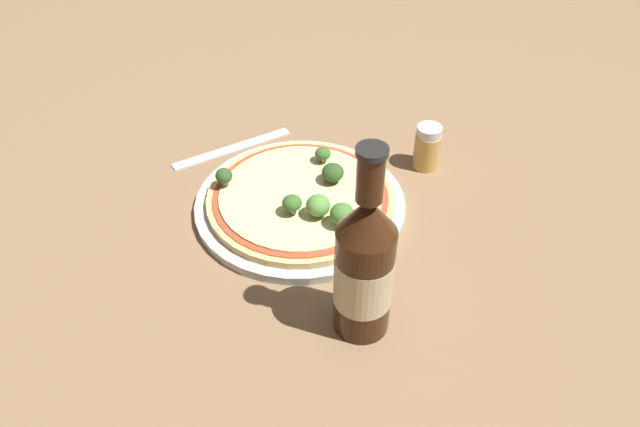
# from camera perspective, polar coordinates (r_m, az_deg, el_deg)

# --- Properties ---
(ground_plane) EXTENTS (3.00, 3.00, 0.00)m
(ground_plane) POSITION_cam_1_polar(r_m,az_deg,el_deg) (0.85, -2.29, 1.15)
(ground_plane) COLOR #846647
(plate) EXTENTS (0.28, 0.28, 0.01)m
(plate) POSITION_cam_1_polar(r_m,az_deg,el_deg) (0.84, -2.12, 0.74)
(plate) COLOR #B2B7B2
(plate) RESTS_ON ground_plane
(pizza) EXTENTS (0.25, 0.25, 0.01)m
(pizza) POSITION_cam_1_polar(r_m,az_deg,el_deg) (0.83, -2.09, 1.36)
(pizza) COLOR tan
(pizza) RESTS_ON plate
(broccoli_floret_0) EXTENTS (0.02, 0.02, 0.03)m
(broccoli_floret_0) POSITION_cam_1_polar(r_m,az_deg,el_deg) (0.84, -8.78, 3.40)
(broccoli_floret_0) COLOR #89A866
(broccoli_floret_0) RESTS_ON pizza
(broccoli_floret_1) EXTENTS (0.03, 0.03, 0.03)m
(broccoli_floret_1) POSITION_cam_1_polar(r_m,az_deg,el_deg) (0.77, 2.01, -0.04)
(broccoli_floret_1) COLOR #89A866
(broccoli_floret_1) RESTS_ON pizza
(broccoli_floret_2) EXTENTS (0.02, 0.02, 0.02)m
(broccoli_floret_2) POSITION_cam_1_polar(r_m,az_deg,el_deg) (0.87, 0.27, 5.48)
(broccoli_floret_2) COLOR #89A866
(broccoli_floret_2) RESTS_ON pizza
(broccoli_floret_3) EXTENTS (0.03, 0.03, 0.03)m
(broccoli_floret_3) POSITION_cam_1_polar(r_m,az_deg,el_deg) (0.78, -0.12, 0.75)
(broccoli_floret_3) COLOR #89A866
(broccoli_floret_3) RESTS_ON pizza
(broccoli_floret_4) EXTENTS (0.03, 0.03, 0.03)m
(broccoli_floret_4) POSITION_cam_1_polar(r_m,az_deg,el_deg) (0.78, -2.58, 0.94)
(broccoli_floret_4) COLOR #89A866
(broccoli_floret_4) RESTS_ON pizza
(broccoli_floret_5) EXTENTS (0.03, 0.03, 0.03)m
(broccoli_floret_5) POSITION_cam_1_polar(r_m,az_deg,el_deg) (0.84, 1.18, 3.76)
(broccoli_floret_5) COLOR #89A866
(broccoli_floret_5) RESTS_ON pizza
(beer_bottle) EXTENTS (0.06, 0.06, 0.24)m
(beer_bottle) POSITION_cam_1_polar(r_m,az_deg,el_deg) (0.64, 4.07, -4.87)
(beer_bottle) COLOR #381E0F
(beer_bottle) RESTS_ON ground_plane
(pepper_shaker) EXTENTS (0.04, 0.04, 0.07)m
(pepper_shaker) POSITION_cam_1_polar(r_m,az_deg,el_deg) (0.91, 9.77, 5.99)
(pepper_shaker) COLOR tan
(pepper_shaker) RESTS_ON ground_plane
(fork) EXTENTS (0.03, 0.19, 0.00)m
(fork) POSITION_cam_1_polar(r_m,az_deg,el_deg) (0.96, -8.01, 5.94)
(fork) COLOR silver
(fork) RESTS_ON ground_plane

